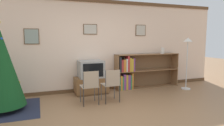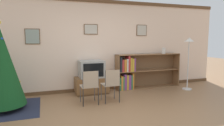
{
  "view_description": "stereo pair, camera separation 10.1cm",
  "coord_description": "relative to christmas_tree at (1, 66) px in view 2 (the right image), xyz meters",
  "views": [
    {
      "loc": [
        -1.53,
        -3.43,
        1.56
      ],
      "look_at": [
        0.22,
        1.27,
        0.95
      ],
      "focal_mm": 32.0,
      "sensor_mm": 36.0,
      "label": 1
    },
    {
      "loc": [
        -1.43,
        -3.46,
        1.56
      ],
      "look_at": [
        0.22,
        1.27,
        0.95
      ],
      "focal_mm": 32.0,
      "sensor_mm": 36.0,
      "label": 2
    }
  ],
  "objects": [
    {
      "name": "area_rug",
      "position": [
        0.0,
        -0.0,
        -0.97
      ],
      "size": [
        1.49,
        1.47,
        0.01
      ],
      "color": "#23283D",
      "rests_on": "ground_plane"
    },
    {
      "name": "wall_back",
      "position": [
        2.28,
        1.0,
        0.38
      ],
      "size": [
        8.61,
        0.11,
        2.7
      ],
      "color": "beige",
      "rests_on": "ground_plane"
    },
    {
      "name": "television",
      "position": [
        2.14,
        0.67,
        -0.26
      ],
      "size": [
        0.69,
        0.52,
        0.48
      ],
      "color": "#9E9E99",
      "rests_on": "tv_console"
    },
    {
      "name": "ground_plane",
      "position": [
        2.28,
        -1.34,
        -0.97
      ],
      "size": [
        24.0,
        24.0,
        0.0
      ],
      "primitive_type": "plane",
      "color": "#936B47"
    },
    {
      "name": "vase",
      "position": [
        4.53,
        0.71,
        0.2
      ],
      "size": [
        0.12,
        0.12,
        0.19
      ],
      "color": "silver",
      "rests_on": "bookshelf"
    },
    {
      "name": "folding_chair_right",
      "position": [
        2.41,
        -0.29,
        -0.5
      ],
      "size": [
        0.4,
        0.4,
        0.82
      ],
      "color": "tan",
      "rests_on": "ground_plane"
    },
    {
      "name": "standing_lamp",
      "position": [
        5.04,
        0.14,
        0.25
      ],
      "size": [
        0.28,
        0.28,
        1.59
      ],
      "color": "silver",
      "rests_on": "ground_plane"
    },
    {
      "name": "folding_chair_left",
      "position": [
        1.87,
        -0.29,
        -0.5
      ],
      "size": [
        0.4,
        0.4,
        0.82
      ],
      "color": "tan",
      "rests_on": "ground_plane"
    },
    {
      "name": "tv_console",
      "position": [
        2.14,
        0.67,
        -0.74
      ],
      "size": [
        0.93,
        0.53,
        0.47
      ],
      "color": "brown",
      "rests_on": "ground_plane"
    },
    {
      "name": "christmas_tree",
      "position": [
        0.0,
        0.0,
        0.0
      ],
      "size": [
        0.95,
        0.95,
        1.95
      ],
      "color": "maroon",
      "rests_on": "area_rug"
    },
    {
      "name": "bookshelf",
      "position": [
        3.6,
        0.77,
        -0.46
      ],
      "size": [
        2.13,
        0.36,
        1.08
      ],
      "color": "olive",
      "rests_on": "ground_plane"
    }
  ]
}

